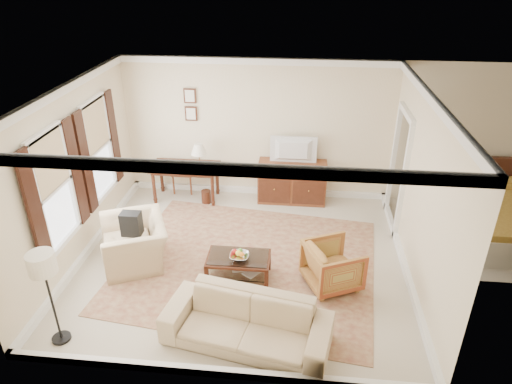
% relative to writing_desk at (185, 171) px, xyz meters
% --- Properties ---
extents(room_shell, '(5.51, 5.01, 2.91)m').
position_rel_writing_desk_xyz_m(room_shell, '(1.46, -2.05, 1.82)').
color(room_shell, beige).
rests_on(room_shell, ground).
extents(annex_bedroom, '(3.00, 2.70, 2.90)m').
position_rel_writing_desk_xyz_m(annex_bedroom, '(5.95, -0.90, -0.31)').
color(annex_bedroom, beige).
rests_on(annex_bedroom, ground).
extents(window_front, '(0.12, 1.56, 1.80)m').
position_rel_writing_desk_xyz_m(window_front, '(-1.24, -2.75, 0.90)').
color(window_front, '#CCB284').
rests_on(window_front, room_shell).
extents(window_rear, '(0.12, 1.56, 1.80)m').
position_rel_writing_desk_xyz_m(window_rear, '(-1.24, -1.15, 0.90)').
color(window_rear, '#CCB284').
rests_on(window_rear, room_shell).
extents(doorway, '(0.10, 1.12, 2.25)m').
position_rel_writing_desk_xyz_m(doorway, '(4.17, -0.55, 0.43)').
color(doorway, white).
rests_on(doorway, room_shell).
extents(rug, '(4.57, 4.05, 0.01)m').
position_rel_writing_desk_xyz_m(rug, '(1.56, -2.17, -0.64)').
color(rug, brown).
rests_on(rug, room_shell).
extents(writing_desk, '(1.39, 0.70, 0.76)m').
position_rel_writing_desk_xyz_m(writing_desk, '(0.00, 0.00, 0.00)').
color(writing_desk, '#441F13').
rests_on(writing_desk, room_shell).
extents(desk_chair, '(0.48, 0.48, 1.05)m').
position_rel_writing_desk_xyz_m(desk_chair, '(-0.14, 0.35, -0.12)').
color(desk_chair, brown).
rests_on(desk_chair, room_shell).
extents(desk_lamp, '(0.32, 0.32, 0.50)m').
position_rel_writing_desk_xyz_m(desk_lamp, '(0.32, -0.00, 0.36)').
color(desk_lamp, silver).
rests_on(desk_lamp, writing_desk).
extents(framed_prints, '(0.25, 0.04, 0.68)m').
position_rel_writing_desk_xyz_m(framed_prints, '(0.10, 0.42, 1.29)').
color(framed_prints, '#441F13').
rests_on(framed_prints, room_shell).
extents(sideboard, '(1.40, 0.54, 0.86)m').
position_rel_writing_desk_xyz_m(sideboard, '(2.22, 0.15, -0.22)').
color(sideboard, brown).
rests_on(sideboard, room_shell).
extents(tv, '(0.90, 0.52, 0.12)m').
position_rel_writing_desk_xyz_m(tv, '(2.22, 0.13, 0.66)').
color(tv, black).
rests_on(tv, sideboard).
extents(coffee_table, '(1.00, 0.59, 0.42)m').
position_rel_writing_desk_xyz_m(coffee_table, '(1.47, -2.57, -0.33)').
color(coffee_table, '#441F13').
rests_on(coffee_table, room_shell).
extents(fruit_bowl, '(0.42, 0.42, 0.10)m').
position_rel_writing_desk_xyz_m(fruit_bowl, '(1.49, -2.63, -0.17)').
color(fruit_bowl, silver).
rests_on(fruit_bowl, coffee_table).
extents(book_a, '(0.28, 0.09, 0.38)m').
position_rel_writing_desk_xyz_m(book_a, '(1.35, -2.51, -0.48)').
color(book_a, brown).
rests_on(book_a, coffee_table).
extents(book_b, '(0.24, 0.19, 0.38)m').
position_rel_writing_desk_xyz_m(book_b, '(1.61, -2.55, -0.49)').
color(book_b, brown).
rests_on(book_b, coffee_table).
extents(striped_armchair, '(0.98, 1.01, 0.80)m').
position_rel_writing_desk_xyz_m(striped_armchair, '(2.95, -2.58, -0.25)').
color(striped_armchair, brown).
rests_on(striped_armchair, room_shell).
extents(club_armchair, '(1.16, 1.37, 1.02)m').
position_rel_writing_desk_xyz_m(club_armchair, '(-0.32, -2.30, -0.14)').
color(club_armchair, tan).
rests_on(club_armchair, room_shell).
extents(backpack, '(0.30, 0.37, 0.40)m').
position_rel_writing_desk_xyz_m(backpack, '(-0.33, -2.29, 0.11)').
color(backpack, black).
rests_on(backpack, club_armchair).
extents(sofa, '(2.29, 1.06, 0.86)m').
position_rel_writing_desk_xyz_m(sofa, '(1.76, -3.91, -0.22)').
color(sofa, tan).
rests_on(sofa, room_shell).
extents(floor_lamp, '(0.35, 0.35, 1.41)m').
position_rel_writing_desk_xyz_m(floor_lamp, '(-0.75, -4.14, 0.52)').
color(floor_lamp, black).
rests_on(floor_lamp, room_shell).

